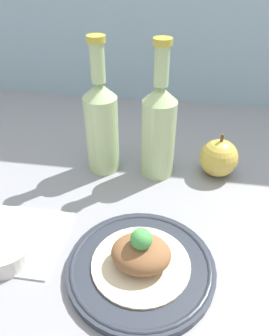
{
  "coord_description": "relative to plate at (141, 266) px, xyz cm",
  "views": [
    {
      "loc": [
        0.52,
        -47.84,
        43.56
      ],
      "look_at": [
        -6.87,
        -1.2,
        10.18
      ],
      "focal_mm": 35.0,
      "sensor_mm": 36.0,
      "label": 1
    }
  ],
  "objects": [
    {
      "name": "apple",
      "position": [
        13.05,
        28.62,
        3.34
      ],
      "size": [
        8.41,
        8.41,
        10.02
      ],
      "color": "gold",
      "rests_on": "ground_plane"
    },
    {
      "name": "napkin",
      "position": [
        -22.91,
        3.03,
        -0.47
      ],
      "size": [
        17.29,
        15.38,
        0.8
      ],
      "color": "white",
      "rests_on": "ground_plane"
    },
    {
      "name": "plated_food",
      "position": [
        -0.0,
        -0.0,
        2.84
      ],
      "size": [
        15.64,
        15.64,
        7.46
      ],
      "color": "beige",
      "rests_on": "plate"
    },
    {
      "name": "dipping_bowl",
      "position": [
        -22.24,
        -0.93,
        0.84
      ],
      "size": [
        9.35,
        9.35,
        3.41
      ],
      "color": "silver",
      "rests_on": "ground_plane"
    },
    {
      "name": "plate",
      "position": [
        0.0,
        0.0,
        0.0
      ],
      "size": [
        23.56,
        23.56,
        1.64
      ],
      "color": "#2D333D",
      "rests_on": "ground_plane"
    },
    {
      "name": "ground_plane",
      "position": [
        3.7,
        14.77,
        -2.87
      ],
      "size": [
        180.0,
        110.0,
        4.0
      ],
      "primitive_type": "cube",
      "color": "gray"
    },
    {
      "name": "cider_bottle_right",
      "position": [
        -0.23,
        27.13,
        10.32
      ],
      "size": [
        7.14,
        7.14,
        29.09
      ],
      "color": "#B7D18E",
      "rests_on": "ground_plane"
    },
    {
      "name": "cider_bottle_left",
      "position": [
        -12.42,
        27.13,
        10.32
      ],
      "size": [
        7.14,
        7.14,
        29.09
      ],
      "color": "#B7D18E",
      "rests_on": "ground_plane"
    }
  ]
}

